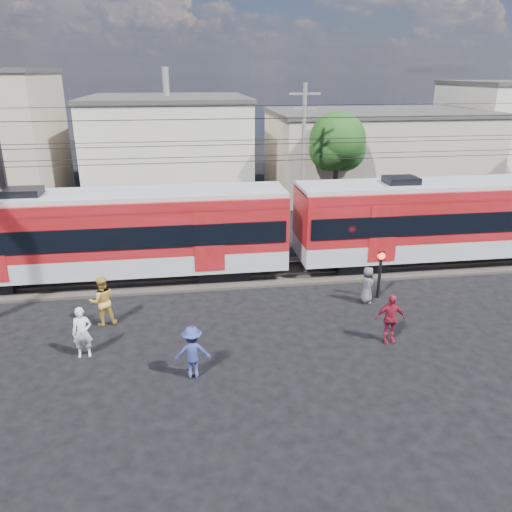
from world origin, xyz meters
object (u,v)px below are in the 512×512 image
object	(u,v)px
pedestrian_c	(192,352)
crossing_signal	(380,266)
pedestrian_a	(82,332)
commuter_train	(111,232)

from	to	relation	value
pedestrian_c	crossing_signal	size ratio (longest dim) A/B	0.84
crossing_signal	pedestrian_a	bearing A→B (deg)	-165.57
commuter_train	pedestrian_a	xyz separation A→B (m)	(-0.30, -6.39, -1.51)
pedestrian_c	crossing_signal	distance (m)	9.29
crossing_signal	pedestrian_c	bearing A→B (deg)	-149.18
commuter_train	pedestrian_c	xyz separation A→B (m)	(3.32, -8.16, -1.52)
pedestrian_a	pedestrian_c	distance (m)	4.03
pedestrian_a	crossing_signal	bearing A→B (deg)	9.32
commuter_train	crossing_signal	bearing A→B (deg)	-16.81
pedestrian_a	crossing_signal	world-z (taller)	crossing_signal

